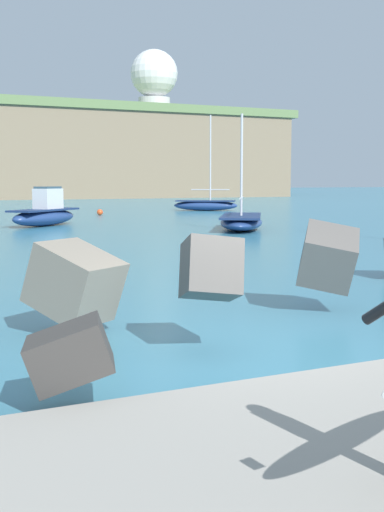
% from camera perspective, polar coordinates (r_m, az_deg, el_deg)
% --- Properties ---
extents(ground_plane, '(400.00, 400.00, 0.00)m').
position_cam_1_polar(ground_plane, '(9.87, 4.65, -8.21)').
color(ground_plane, teal).
extents(breakwater_jetty, '(30.42, 7.32, 2.70)m').
position_cam_1_polar(breakwater_jetty, '(11.40, -2.39, -0.11)').
color(breakwater_jetty, '#605B56').
rests_on(breakwater_jetty, ground).
extents(boat_near_left, '(5.14, 6.50, 5.78)m').
position_cam_1_polar(boat_near_left, '(34.35, 4.21, 2.94)').
color(boat_near_left, navy).
rests_on(boat_near_left, ground).
extents(boat_near_right, '(5.06, 4.77, 2.17)m').
position_cam_1_polar(boat_near_right, '(38.18, -12.37, 3.55)').
color(boat_near_right, navy).
rests_on(boat_near_right, ground).
extents(boat_mid_left, '(5.28, 4.31, 7.87)m').
position_cam_1_polar(boat_mid_left, '(56.24, 1.16, 4.39)').
color(boat_mid_left, navy).
rests_on(boat_mid_left, ground).
extents(mooring_buoy_inner, '(0.44, 0.44, 0.44)m').
position_cam_1_polar(mooring_buoy_inner, '(49.13, -7.82, 3.70)').
color(mooring_buoy_inner, '#E54C1E').
rests_on(mooring_buoy_inner, ground).
extents(radar_dome, '(7.71, 7.71, 10.32)m').
position_cam_1_polar(radar_dome, '(113.40, -3.24, 14.86)').
color(radar_dome, silver).
rests_on(radar_dome, headland_bluff).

